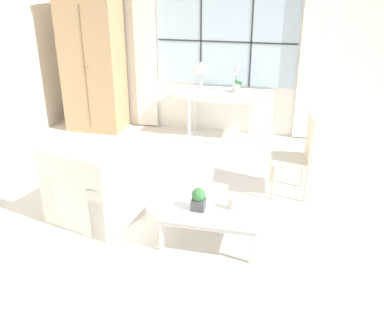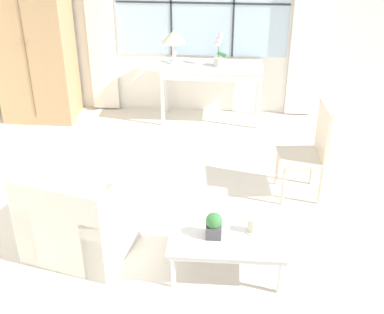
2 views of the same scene
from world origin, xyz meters
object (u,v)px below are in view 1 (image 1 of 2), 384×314
(armoire, at_px, (93,60))
(pillar_candle, at_px, (233,203))
(potted_orchid, at_px, (236,82))
(potted_plant_small, at_px, (199,199))
(console_table, at_px, (230,97))
(armchair_upholstered, at_px, (97,193))
(table_lamp, at_px, (201,68))
(coffee_table, at_px, (211,212))
(side_chair_wooden, at_px, (300,151))

(armoire, bearing_deg, pillar_candle, -46.18)
(potted_orchid, bearing_deg, potted_plant_small, -88.80)
(potted_plant_small, relative_size, pillar_candle, 1.57)
(console_table, xyz_separation_m, potted_orchid, (0.09, -0.03, 0.25))
(armoire, xyz_separation_m, pillar_candle, (2.75, -2.87, -0.73))
(armchair_upholstered, distance_m, potted_plant_small, 1.24)
(table_lamp, xyz_separation_m, armchair_upholstered, (-0.56, -2.79, -0.82))
(coffee_table, height_order, potted_plant_small, potted_plant_small)
(potted_plant_small, bearing_deg, armchair_upholstered, 168.47)
(pillar_candle, bearing_deg, coffee_table, -168.10)
(side_chair_wooden, relative_size, pillar_candle, 7.05)
(armoire, xyz_separation_m, table_lamp, (1.80, 0.08, -0.07))
(table_lamp, xyz_separation_m, potted_plant_small, (0.64, -3.03, -0.61))
(potted_orchid, bearing_deg, armoire, -179.75)
(side_chair_wooden, relative_size, coffee_table, 1.05)
(armoire, xyz_separation_m, coffee_table, (2.55, -2.91, -0.84))
(table_lamp, bearing_deg, potted_plant_small, -78.15)
(armoire, bearing_deg, armchair_upholstered, -65.52)
(potted_orchid, relative_size, coffee_table, 0.44)
(console_table, relative_size, table_lamp, 3.05)
(armoire, distance_m, potted_plant_small, 3.89)
(table_lamp, bearing_deg, armoire, -177.60)
(potted_plant_small, bearing_deg, coffee_table, 20.10)
(armoire, distance_m, potted_orchid, 2.38)
(table_lamp, height_order, potted_orchid, same)
(coffee_table, bearing_deg, potted_plant_small, -159.90)
(console_table, xyz_separation_m, table_lamp, (-0.48, 0.03, 0.42))
(side_chair_wooden, distance_m, coffee_table, 1.51)
(armchair_upholstered, bearing_deg, potted_plant_small, -11.53)
(table_lamp, relative_size, side_chair_wooden, 0.42)
(side_chair_wooden, height_order, potted_plant_small, side_chair_wooden)
(armchair_upholstered, relative_size, potted_plant_small, 4.55)
(pillar_candle, bearing_deg, side_chair_wooden, 62.62)
(side_chair_wooden, xyz_separation_m, potted_plant_small, (-0.94, -1.28, -0.07))
(potted_orchid, height_order, pillar_candle, potted_orchid)
(potted_orchid, height_order, armchair_upholstered, potted_orchid)
(potted_orchid, relative_size, side_chair_wooden, 0.42)
(console_table, distance_m, pillar_candle, 2.96)
(armoire, height_order, table_lamp, armoire)
(armchair_upholstered, distance_m, coffee_table, 1.33)
(coffee_table, bearing_deg, potted_orchid, 93.49)
(side_chair_wooden, xyz_separation_m, pillar_candle, (-0.62, -1.20, -0.13))
(potted_orchid, bearing_deg, coffee_table, -86.51)
(armchair_upholstered, height_order, potted_plant_small, armchair_upholstered)
(table_lamp, distance_m, side_chair_wooden, 2.42)
(potted_orchid, distance_m, side_chair_wooden, 1.99)
(armoire, relative_size, coffee_table, 2.41)
(table_lamp, relative_size, potted_plant_small, 1.88)
(table_lamp, distance_m, coffee_table, 3.18)
(console_table, relative_size, pillar_candle, 9.02)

